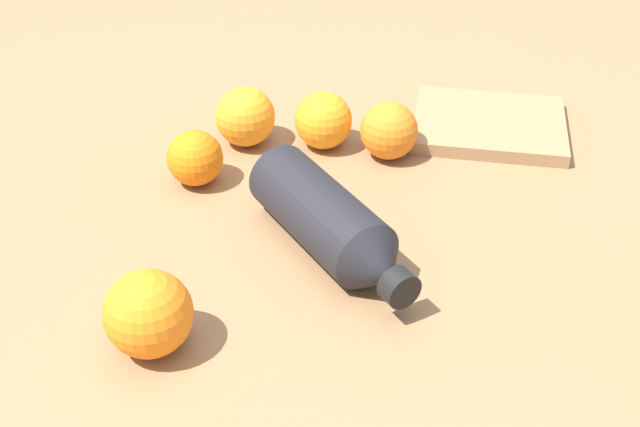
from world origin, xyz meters
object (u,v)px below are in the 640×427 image
object	(u,v)px
orange_1	(389,131)
cutting_board	(489,125)
orange_0	(323,120)
orange_2	(195,158)
orange_4	(148,314)
water_bottle	(332,225)
orange_3	(245,117)

from	to	relation	value
orange_1	cutting_board	world-z (taller)	orange_1
orange_0	orange_1	size ratio (longest dim) A/B	1.01
orange_2	orange_4	world-z (taller)	orange_4
water_bottle	orange_3	bearing A→B (deg)	173.07
orange_2	orange_4	size ratio (longest dim) A/B	0.82
orange_2	cutting_board	size ratio (longest dim) A/B	0.34
orange_0	cutting_board	xyz separation A→B (m)	(-0.19, -0.13, -0.03)
orange_4	water_bottle	bearing A→B (deg)	-114.61
orange_3	cutting_board	distance (m)	0.33
orange_2	cutting_board	xyz separation A→B (m)	(-0.29, -0.28, -0.03)
orange_2	orange_3	size ratio (longest dim) A/B	0.88
orange_0	cutting_board	size ratio (longest dim) A/B	0.37
orange_3	orange_4	size ratio (longest dim) A/B	0.94
orange_2	water_bottle	bearing A→B (deg)	163.91
orange_1	cutting_board	size ratio (longest dim) A/B	0.36
water_bottle	orange_1	world-z (taller)	water_bottle
orange_3	orange_4	xyz separation A→B (m)	(-0.11, 0.37, 0.00)
water_bottle	cutting_board	distance (m)	0.35
orange_2	orange_3	world-z (taller)	orange_3
cutting_board	orange_0	bearing A→B (deg)	20.03
orange_4	orange_2	bearing A→B (deg)	-66.21
orange_2	orange_0	bearing A→B (deg)	-125.21
water_bottle	orange_3	size ratio (longest dim) A/B	3.06
orange_2	orange_4	xyz separation A→B (m)	(-0.12, 0.26, 0.01)
orange_0	orange_1	distance (m)	0.09
orange_0	orange_4	size ratio (longest dim) A/B	0.89
orange_0	orange_2	bearing A→B (deg)	54.79
orange_2	orange_4	distance (m)	0.29
orange_1	orange_3	distance (m)	0.19
orange_3	water_bottle	bearing A→B (deg)	139.82
water_bottle	orange_2	distance (m)	0.22
orange_0	cutting_board	bearing A→B (deg)	-144.70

